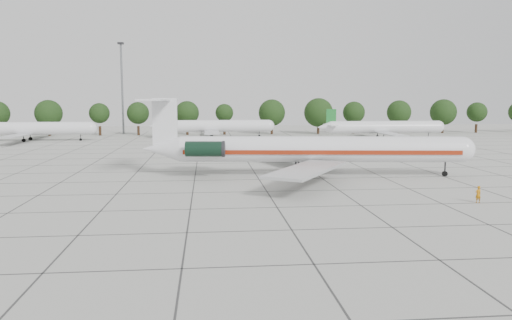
# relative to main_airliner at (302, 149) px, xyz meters

# --- Properties ---
(ground) EXTENTS (260.00, 260.00, 0.00)m
(ground) POSITION_rel_main_airliner_xyz_m (-5.83, -10.24, -3.55)
(ground) COLOR #ACACA5
(ground) RESTS_ON ground
(apron_joints) EXTENTS (170.00, 170.00, 0.02)m
(apron_joints) POSITION_rel_main_airliner_xyz_m (-5.83, 4.76, -3.55)
(apron_joints) COLOR #383838
(apron_joints) RESTS_ON ground
(main_airliner) EXTENTS (42.82, 33.51, 10.06)m
(main_airliner) POSITION_rel_main_airliner_xyz_m (0.00, 0.00, 0.00)
(main_airliner) COLOR silver
(main_airliner) RESTS_ON ground
(ground_crew) EXTENTS (0.66, 0.48, 1.66)m
(ground_crew) POSITION_rel_main_airliner_xyz_m (13.83, -18.08, -2.72)
(ground_crew) COLOR #B86E0A
(ground_crew) RESTS_ON ground
(bg_airliner_b) EXTENTS (28.24, 27.20, 7.40)m
(bg_airliner_b) POSITION_rel_main_airliner_xyz_m (-53.37, 58.01, -0.64)
(bg_airliner_b) COLOR silver
(bg_airliner_b) RESTS_ON ground
(bg_airliner_c) EXTENTS (28.24, 27.20, 7.40)m
(bg_airliner_c) POSITION_rel_main_airliner_xyz_m (-10.20, 64.07, -0.64)
(bg_airliner_c) COLOR silver
(bg_airliner_c) RESTS_ON ground
(bg_airliner_d) EXTENTS (28.24, 27.20, 7.40)m
(bg_airliner_d) POSITION_rel_main_airliner_xyz_m (30.99, 55.14, -0.64)
(bg_airliner_d) COLOR silver
(bg_airliner_d) RESTS_ON ground
(tree_line) EXTENTS (249.86, 8.44, 10.22)m
(tree_line) POSITION_rel_main_airliner_xyz_m (-17.51, 74.76, 2.43)
(tree_line) COLOR #332114
(tree_line) RESTS_ON ground
(floodlight_mast) EXTENTS (1.60, 1.60, 25.45)m
(floodlight_mast) POSITION_rel_main_airliner_xyz_m (-35.83, 81.76, 10.73)
(floodlight_mast) COLOR slate
(floodlight_mast) RESTS_ON ground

